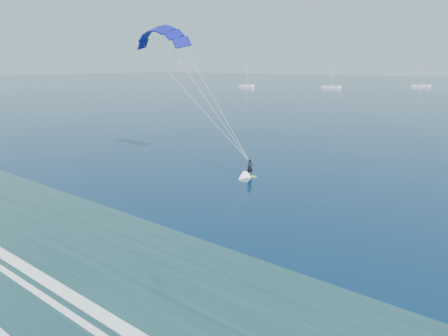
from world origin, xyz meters
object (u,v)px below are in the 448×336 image
sailboat_1 (331,87)px  sailboat_0 (247,86)px  sailboat_2 (421,86)px  kitesurfer_rig (203,95)px

sailboat_1 → sailboat_0: bearing=-154.5°
sailboat_1 → sailboat_2: (33.94, 38.45, -0.01)m
kitesurfer_rig → sailboat_1: (-56.39, 164.79, -7.98)m
kitesurfer_rig → sailboat_1: size_ratio=1.29×
kitesurfer_rig → sailboat_1: bearing=108.9°
sailboat_0 → sailboat_2: bearing=38.0°
sailboat_0 → sailboat_2: (73.26, 57.18, 0.00)m
kitesurfer_rig → sailboat_0: bearing=123.2°
kitesurfer_rig → sailboat_0: kitesurfer_rig is taller
sailboat_0 → sailboat_1: bearing=25.5°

